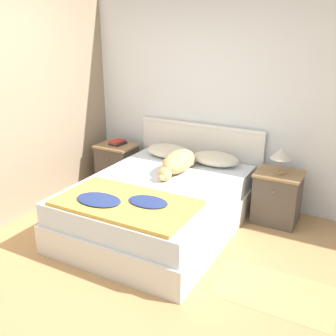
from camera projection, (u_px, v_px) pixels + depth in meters
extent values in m
plane|color=tan|center=(105.00, 275.00, 3.53)|extent=(16.00, 16.00, 0.00)
cube|color=silver|center=(205.00, 97.00, 4.84)|extent=(9.00, 0.06, 2.55)
cube|color=gray|center=(48.00, 100.00, 4.64)|extent=(0.06, 3.10, 2.55)
cube|color=silver|center=(159.00, 215.00, 4.31)|extent=(1.58, 2.06, 0.30)
cube|color=silver|center=(159.00, 193.00, 4.21)|extent=(1.52, 2.00, 0.23)
cube|color=silver|center=(199.00, 160.00, 5.07)|extent=(1.66, 0.04, 0.92)
cylinder|color=silver|center=(200.00, 126.00, 4.91)|extent=(1.66, 0.06, 0.06)
cube|color=#4C4238|center=(117.00, 166.00, 5.37)|extent=(0.48, 0.39, 0.56)
cube|color=#937047|center=(116.00, 146.00, 5.27)|extent=(0.50, 0.42, 0.03)
sphere|color=#937047|center=(108.00, 160.00, 5.15)|extent=(0.02, 0.02, 0.02)
cube|color=#4C4238|center=(277.00, 199.00, 4.39)|extent=(0.48, 0.39, 0.56)
cube|color=#937047|center=(279.00, 174.00, 4.29)|extent=(0.50, 0.42, 0.03)
sphere|color=#937047|center=(274.00, 192.00, 4.17)|extent=(0.02, 0.02, 0.02)
ellipsoid|color=beige|center=(168.00, 151.00, 4.95)|extent=(0.57, 0.36, 0.16)
ellipsoid|color=beige|center=(216.00, 159.00, 4.66)|extent=(0.57, 0.36, 0.16)
cube|color=gold|center=(126.00, 203.00, 3.66)|extent=(1.31, 0.74, 0.04)
ellipsoid|color=navy|center=(99.00, 200.00, 3.66)|extent=(0.46, 0.30, 0.03)
ellipsoid|color=navy|center=(148.00, 202.00, 3.62)|extent=(0.39, 0.26, 0.03)
ellipsoid|color=tan|center=(179.00, 161.00, 4.45)|extent=(0.29, 0.59, 0.24)
sphere|color=tan|center=(165.00, 174.00, 4.20)|extent=(0.15, 0.15, 0.15)
ellipsoid|color=tan|center=(162.00, 177.00, 4.15)|extent=(0.07, 0.08, 0.06)
cone|color=tan|center=(162.00, 168.00, 4.21)|extent=(0.05, 0.05, 0.05)
cone|color=tan|center=(169.00, 170.00, 4.17)|extent=(0.05, 0.05, 0.05)
ellipsoid|color=tan|center=(192.00, 161.00, 4.66)|extent=(0.18, 0.26, 0.09)
cube|color=#232328|center=(118.00, 143.00, 5.28)|extent=(0.18, 0.23, 0.02)
cube|color=#AD2D28|center=(118.00, 141.00, 5.27)|extent=(0.14, 0.21, 0.03)
cylinder|color=#9E7A4C|center=(279.00, 173.00, 4.26)|extent=(0.11, 0.11, 0.02)
cylinder|color=#9E7A4C|center=(280.00, 165.00, 4.23)|extent=(0.02, 0.02, 0.15)
cone|color=beige|center=(281.00, 154.00, 4.19)|extent=(0.23, 0.23, 0.11)
cube|color=tan|center=(275.00, 291.00, 3.31)|extent=(0.98, 0.60, 0.00)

